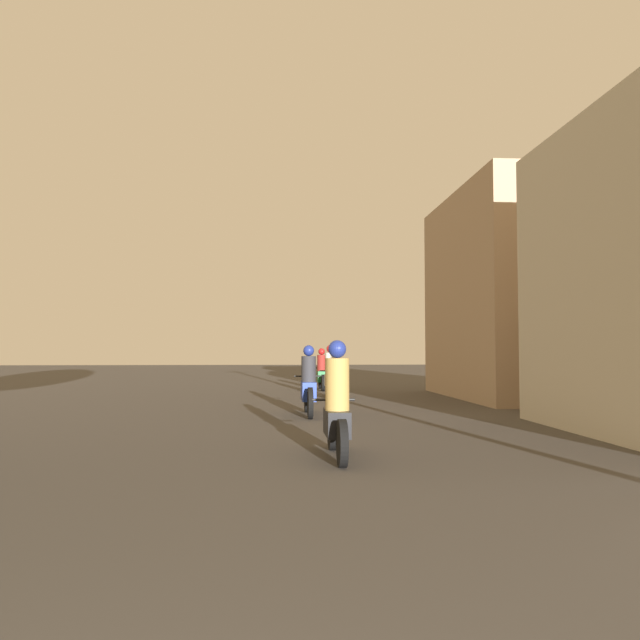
{
  "coord_description": "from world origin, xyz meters",
  "views": [
    {
      "loc": [
        0.45,
        -0.41,
        1.44
      ],
      "look_at": [
        1.77,
        17.54,
        2.31
      ],
      "focal_mm": 35.0,
      "sensor_mm": 36.0,
      "label": 1
    }
  ],
  "objects": [
    {
      "name": "motorcycle_black",
      "position": [
        1.29,
        7.92,
        0.63
      ],
      "size": [
        0.6,
        1.93,
        1.57
      ],
      "rotation": [
        0.0,
        0.0,
        0.01
      ],
      "color": "black",
      "rests_on": "ground_plane"
    },
    {
      "name": "motorcycle_blue",
      "position": [
        1.2,
        13.33,
        0.62
      ],
      "size": [
        0.6,
        2.09,
        1.54
      ],
      "rotation": [
        0.0,
        0.0,
        0.09
      ],
      "color": "black",
      "rests_on": "ground_plane"
    },
    {
      "name": "motorcycle_white",
      "position": [
        2.14,
        18.41,
        0.64
      ],
      "size": [
        0.6,
        2.14,
        1.59
      ],
      "rotation": [
        0.0,
        0.0,
        0.17
      ],
      "color": "black",
      "rests_on": "ground_plane"
    },
    {
      "name": "motorcycle_green",
      "position": [
        2.15,
        22.06,
        0.6
      ],
      "size": [
        0.6,
        1.99,
        1.5
      ],
      "rotation": [
        0.0,
        0.0,
        0.09
      ],
      "color": "black",
      "rests_on": "ground_plane"
    },
    {
      "name": "building_right_far",
      "position": [
        8.43,
        18.02,
        3.1
      ],
      "size": [
        5.17,
        7.11,
        6.2
      ],
      "color": "tan",
      "rests_on": "ground_plane"
    }
  ]
}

